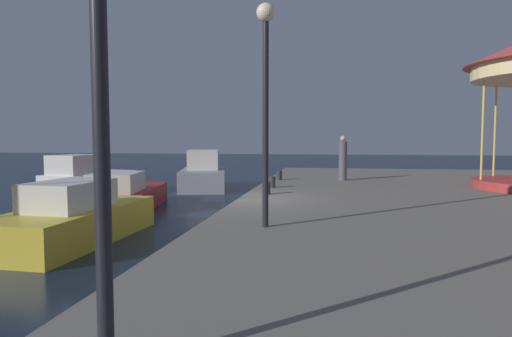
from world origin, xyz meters
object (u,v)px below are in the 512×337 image
at_px(bollard_center, 267,188).
at_px(bollard_north, 279,175).
at_px(motorboat_grey, 203,175).
at_px(lamp_post_mid_promenade, 266,76).
at_px(motorboat_yellow, 74,219).
at_px(motorboat_white, 87,179).
at_px(motorboat_red, 124,195).
at_px(person_mid_promenade, 343,159).
at_px(bollard_south, 272,182).

relative_size(bollard_center, bollard_north, 1.00).
xyz_separation_m(motorboat_grey, lamp_post_mid_promenade, (5.07, -12.72, 3.03)).
height_order(motorboat_grey, lamp_post_mid_promenade, lamp_post_mid_promenade).
height_order(bollard_center, bollard_north, same).
height_order(motorboat_yellow, motorboat_white, motorboat_white).
bearing_deg(motorboat_yellow, motorboat_red, 103.04).
relative_size(motorboat_red, motorboat_white, 1.06).
bearing_deg(person_mid_promenade, lamp_post_mid_promenade, -100.01).
height_order(bollard_south, bollard_north, same).
xyz_separation_m(motorboat_grey, bollard_center, (4.37, -7.70, 0.26)).
distance_m(lamp_post_mid_promenade, bollard_north, 10.27).
bearing_deg(lamp_post_mid_promenade, motorboat_grey, 111.74).
relative_size(motorboat_red, bollard_south, 11.97).
bearing_deg(motorboat_white, motorboat_grey, 31.30).
bearing_deg(lamp_post_mid_promenade, bollard_center, 97.96).
distance_m(motorboat_yellow, motorboat_white, 9.84).
distance_m(motorboat_white, lamp_post_mid_promenade, 14.22).
xyz_separation_m(motorboat_red, motorboat_white, (-3.66, 3.67, 0.17)).
distance_m(motorboat_red, motorboat_white, 5.19).
relative_size(motorboat_grey, motorboat_yellow, 0.99).
distance_m(motorboat_yellow, person_mid_promenade, 11.26).
distance_m(motorboat_grey, bollard_north, 5.09).
distance_m(motorboat_white, bollard_north, 8.90).
bearing_deg(motorboat_red, motorboat_yellow, -76.96).
relative_size(motorboat_white, lamp_post_mid_promenade, 1.04).
xyz_separation_m(motorboat_yellow, motorboat_white, (-4.80, 8.59, 0.11)).
height_order(bollard_south, person_mid_promenade, person_mid_promenade).
bearing_deg(bollard_north, motorboat_white, 179.94).
distance_m(motorboat_grey, motorboat_yellow, 11.45).
height_order(motorboat_white, bollard_center, motorboat_white).
distance_m(motorboat_red, lamp_post_mid_promenade, 9.28).
height_order(motorboat_yellow, motorboat_red, motorboat_yellow).
distance_m(motorboat_red, bollard_north, 6.41).
bearing_deg(person_mid_promenade, motorboat_yellow, -127.13).
distance_m(bollard_south, bollard_north, 2.95).
xyz_separation_m(motorboat_grey, bollard_south, (4.29, -5.82, 0.26)).
bearing_deg(bollard_south, motorboat_red, -172.43).
height_order(motorboat_red, person_mid_promenade, person_mid_promenade).
xyz_separation_m(bollard_north, person_mid_promenade, (2.67, 0.35, 0.69)).
distance_m(motorboat_red, person_mid_promenade, 8.94).
xyz_separation_m(motorboat_yellow, lamp_post_mid_promenade, (4.96, -1.27, 3.19)).
bearing_deg(lamp_post_mid_promenade, bollard_north, 95.04).
bearing_deg(motorboat_red, person_mid_promenade, 26.90).
bearing_deg(bollard_south, bollard_center, -87.65).
xyz_separation_m(lamp_post_mid_promenade, person_mid_promenade, (1.80, 10.21, -2.08)).
xyz_separation_m(motorboat_yellow, bollard_north, (4.10, 8.58, 0.42)).
relative_size(motorboat_grey, lamp_post_mid_promenade, 1.11).
height_order(bollard_north, person_mid_promenade, person_mid_promenade).
xyz_separation_m(bollard_center, bollard_north, (-0.17, 4.84, 0.00)).
relative_size(motorboat_yellow, person_mid_promenade, 2.58).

